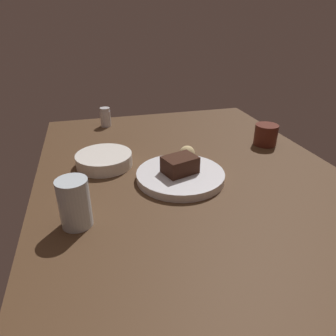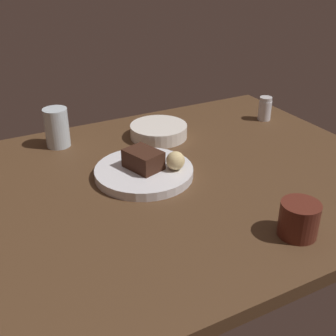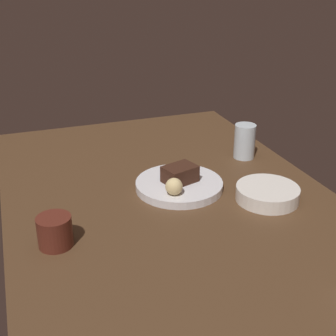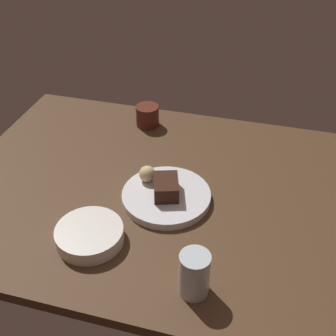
{
  "view_description": "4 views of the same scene",
  "coord_description": "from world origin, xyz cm",
  "px_view_note": "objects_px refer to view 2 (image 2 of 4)",
  "views": [
    {
      "loc": [
        -69.07,
        25.54,
        43.06
      ],
      "look_at": [
        2.34,
        6.72,
        5.57
      ],
      "focal_mm": 32.73,
      "sensor_mm": 36.0,
      "label": 1
    },
    {
      "loc": [
        -37.49,
        -79.22,
        53.24
      ],
      "look_at": [
        4.13,
        -0.59,
        6.24
      ],
      "focal_mm": 46.26,
      "sensor_mm": 36.0,
      "label": 2
    },
    {
      "loc": [
        103.65,
        -36.41,
        60.25
      ],
      "look_at": [
        -2.85,
        1.72,
        8.25
      ],
      "focal_mm": 49.23,
      "sensor_mm": 36.0,
      "label": 3
    },
    {
      "loc": [
        -23.4,
        88.09,
        79.83
      ],
      "look_at": [
        1.2,
        -2.19,
        8.79
      ],
      "focal_mm": 46.55,
      "sensor_mm": 36.0,
      "label": 4
    }
  ],
  "objects_px": {
    "dessert_plate": "(144,172)",
    "chocolate_cake_slice": "(143,160)",
    "water_glass": "(57,128)",
    "coffee_cup": "(299,219)",
    "salt_shaker": "(265,109)",
    "bread_roll": "(175,161)",
    "side_bowl": "(159,131)"
  },
  "relations": [
    {
      "from": "dessert_plate",
      "to": "side_bowl",
      "type": "xyz_separation_m",
      "value": [
        0.14,
        0.19,
        0.01
      ]
    },
    {
      "from": "bread_roll",
      "to": "coffee_cup",
      "type": "height_order",
      "value": "coffee_cup"
    },
    {
      "from": "bread_roll",
      "to": "side_bowl",
      "type": "height_order",
      "value": "bread_roll"
    },
    {
      "from": "salt_shaker",
      "to": "coffee_cup",
      "type": "height_order",
      "value": "salt_shaker"
    },
    {
      "from": "coffee_cup",
      "to": "water_glass",
      "type": "bearing_deg",
      "value": 115.55
    },
    {
      "from": "dessert_plate",
      "to": "side_bowl",
      "type": "height_order",
      "value": "side_bowl"
    },
    {
      "from": "side_bowl",
      "to": "coffee_cup",
      "type": "bearing_deg",
      "value": -87.34
    },
    {
      "from": "salt_shaker",
      "to": "water_glass",
      "type": "xyz_separation_m",
      "value": [
        -0.63,
        0.11,
        0.02
      ]
    },
    {
      "from": "water_glass",
      "to": "coffee_cup",
      "type": "bearing_deg",
      "value": -64.45
    },
    {
      "from": "dessert_plate",
      "to": "chocolate_cake_slice",
      "type": "bearing_deg",
      "value": 131.27
    },
    {
      "from": "water_glass",
      "to": "side_bowl",
      "type": "height_order",
      "value": "water_glass"
    },
    {
      "from": "salt_shaker",
      "to": "side_bowl",
      "type": "xyz_separation_m",
      "value": [
        -0.36,
        0.03,
        -0.02
      ]
    },
    {
      "from": "chocolate_cake_slice",
      "to": "side_bowl",
      "type": "distance_m",
      "value": 0.24
    },
    {
      "from": "dessert_plate",
      "to": "salt_shaker",
      "type": "xyz_separation_m",
      "value": [
        0.49,
        0.16,
        0.03
      ]
    },
    {
      "from": "coffee_cup",
      "to": "dessert_plate",
      "type": "bearing_deg",
      "value": 114.82
    },
    {
      "from": "water_glass",
      "to": "coffee_cup",
      "type": "relative_size",
      "value": 1.41
    },
    {
      "from": "salt_shaker",
      "to": "coffee_cup",
      "type": "relative_size",
      "value": 0.97
    },
    {
      "from": "chocolate_cake_slice",
      "to": "water_glass",
      "type": "distance_m",
      "value": 0.3
    },
    {
      "from": "water_glass",
      "to": "coffee_cup",
      "type": "distance_m",
      "value": 0.68
    },
    {
      "from": "chocolate_cake_slice",
      "to": "coffee_cup",
      "type": "distance_m",
      "value": 0.39
    },
    {
      "from": "water_glass",
      "to": "side_bowl",
      "type": "bearing_deg",
      "value": -15.84
    },
    {
      "from": "coffee_cup",
      "to": "side_bowl",
      "type": "bearing_deg",
      "value": 92.66
    },
    {
      "from": "chocolate_cake_slice",
      "to": "dessert_plate",
      "type": "bearing_deg",
      "value": -48.73
    },
    {
      "from": "chocolate_cake_slice",
      "to": "bread_roll",
      "type": "bearing_deg",
      "value": -31.86
    },
    {
      "from": "dessert_plate",
      "to": "chocolate_cake_slice",
      "type": "distance_m",
      "value": 0.03
    },
    {
      "from": "dessert_plate",
      "to": "side_bowl",
      "type": "bearing_deg",
      "value": 54.54
    },
    {
      "from": "salt_shaker",
      "to": "side_bowl",
      "type": "height_order",
      "value": "salt_shaker"
    },
    {
      "from": "bread_roll",
      "to": "dessert_plate",
      "type": "bearing_deg",
      "value": 148.69
    },
    {
      "from": "water_glass",
      "to": "coffee_cup",
      "type": "height_order",
      "value": "water_glass"
    },
    {
      "from": "dessert_plate",
      "to": "bread_roll",
      "type": "xyz_separation_m",
      "value": [
        0.06,
        -0.04,
        0.03
      ]
    },
    {
      "from": "bread_roll",
      "to": "chocolate_cake_slice",
      "type": "bearing_deg",
      "value": 148.14
    },
    {
      "from": "salt_shaker",
      "to": "water_glass",
      "type": "height_order",
      "value": "water_glass"
    }
  ]
}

